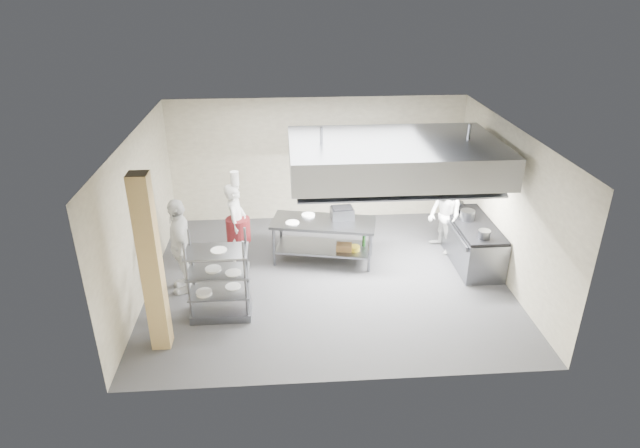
{
  "coord_description": "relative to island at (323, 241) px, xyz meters",
  "views": [
    {
      "loc": [
        -0.82,
        -9.23,
        5.59
      ],
      "look_at": [
        -0.14,
        0.2,
        1.12
      ],
      "focal_mm": 30.0,
      "sensor_mm": 36.0,
      "label": 1
    }
  ],
  "objects": [
    {
      "name": "wall_left",
      "position": [
        -3.48,
        -0.77,
        1.04
      ],
      "size": [
        0.0,
        6.0,
        6.0
      ],
      "primitive_type": "plane",
      "rotation": [
        1.57,
        0.0,
        1.57
      ],
      "color": "tan",
      "rests_on": "ground"
    },
    {
      "name": "wall_back",
      "position": [
        0.02,
        2.23,
        1.04
      ],
      "size": [
        7.0,
        0.0,
        7.0
      ],
      "primitive_type": "plane",
      "rotation": [
        1.57,
        0.0,
        0.0
      ],
      "color": "tan",
      "rests_on": "ground"
    },
    {
      "name": "hood_strip_a",
      "position": [
        0.42,
        -0.37,
        1.62
      ],
      "size": [
        1.6,
        0.12,
        0.04
      ],
      "primitive_type": "cube",
      "color": "white",
      "rests_on": "exhaust_hood"
    },
    {
      "name": "range_top",
      "position": [
        3.1,
        -0.27,
        0.41
      ],
      "size": [
        0.78,
        1.96,
        0.06
      ],
      "primitive_type": "cube",
      "color": "black",
      "rests_on": "cooking_range"
    },
    {
      "name": "stockpot",
      "position": [
        3.0,
        -0.11,
        0.55
      ],
      "size": [
        0.3,
        0.3,
        0.21
      ],
      "primitive_type": "cylinder",
      "color": "gray",
      "rests_on": "range_top"
    },
    {
      "name": "chef_plating",
      "position": [
        -2.76,
        -0.96,
        0.49
      ],
      "size": [
        0.64,
        1.17,
        1.89
      ],
      "primitive_type": "imported",
      "rotation": [
        0.0,
        0.0,
        -1.4
      ],
      "color": "white",
      "rests_on": "floor"
    },
    {
      "name": "plate_stack",
      "position": [
        -1.98,
        -1.89,
        0.06
      ],
      "size": [
        0.28,
        0.28,
        0.05
      ],
      "primitive_type": "cylinder",
      "color": "white",
      "rests_on": "pass_rack"
    },
    {
      "name": "column",
      "position": [
        -2.88,
        -2.67,
        1.04
      ],
      "size": [
        0.3,
        0.3,
        3.0
      ],
      "primitive_type": "cube",
      "color": "tan",
      "rests_on": "floor"
    },
    {
      "name": "island_worktop",
      "position": [
        0.0,
        0.0,
        0.42
      ],
      "size": [
        2.28,
        1.31,
        0.06
      ],
      "primitive_type": "cube",
      "rotation": [
        0.0,
        0.0,
        -0.21
      ],
      "color": "gray",
      "rests_on": "island"
    },
    {
      "name": "island_undershelf",
      "position": [
        0.0,
        0.0,
        -0.16
      ],
      "size": [
        2.09,
        1.19,
        0.04
      ],
      "primitive_type": "cube",
      "rotation": [
        0.0,
        0.0,
        -0.21
      ],
      "color": "gray",
      "rests_on": "island"
    },
    {
      "name": "pass_rack",
      "position": [
        -1.98,
        -1.89,
        0.34
      ],
      "size": [
        1.06,
        0.62,
        1.59
      ],
      "primitive_type": null,
      "rotation": [
        0.0,
        0.0,
        0.0
      ],
      "color": "gray",
      "rests_on": "floor"
    },
    {
      "name": "chef_head",
      "position": [
        -1.79,
        0.02,
        0.43
      ],
      "size": [
        0.51,
        0.7,
        1.77
      ],
      "primitive_type": "imported",
      "rotation": [
        0.0,
        0.0,
        1.43
      ],
      "color": "white",
      "rests_on": "floor"
    },
    {
      "name": "wall_right",
      "position": [
        3.52,
        -0.77,
        1.04
      ],
      "size": [
        0.0,
        6.0,
        6.0
      ],
      "primitive_type": "plane",
      "rotation": [
        1.57,
        0.0,
        -1.57
      ],
      "color": "tan",
      "rests_on": "ground"
    },
    {
      "name": "floor",
      "position": [
        0.02,
        -0.77,
        -0.46
      ],
      "size": [
        7.0,
        7.0,
        0.0
      ],
      "primitive_type": "plane",
      "color": "#363638",
      "rests_on": "ground"
    },
    {
      "name": "griddle",
      "position": [
        0.4,
        0.13,
        0.57
      ],
      "size": [
        0.49,
        0.4,
        0.23
      ],
      "primitive_type": "cube",
      "rotation": [
        0.0,
        0.0,
        0.1
      ],
      "color": "slate",
      "rests_on": "island_worktop"
    },
    {
      "name": "exhaust_hood",
      "position": [
        1.32,
        -0.37,
        1.94
      ],
      "size": [
        4.0,
        2.5,
        0.6
      ],
      "primitive_type": "cube",
      "color": "gray",
      "rests_on": "ceiling"
    },
    {
      "name": "ceiling",
      "position": [
        0.02,
        -0.77,
        2.54
      ],
      "size": [
        7.0,
        7.0,
        0.0
      ],
      "primitive_type": "plane",
      "rotation": [
        3.14,
        0.0,
        0.0
      ],
      "color": "silver",
      "rests_on": "wall_back"
    },
    {
      "name": "wall_shelf",
      "position": [
        1.82,
        2.07,
        1.04
      ],
      "size": [
        1.5,
        0.28,
        0.04
      ],
      "primitive_type": "cube",
      "color": "gray",
      "rests_on": "wall_back"
    },
    {
      "name": "chef_line",
      "position": [
        2.62,
        0.22,
        0.37
      ],
      "size": [
        0.83,
        0.95,
        1.65
      ],
      "primitive_type": "imported",
      "rotation": [
        0.0,
        0.0,
        -1.28
      ],
      "color": "white",
      "rests_on": "floor"
    },
    {
      "name": "wicker_basket",
      "position": [
        0.42,
        -0.2,
        -0.06
      ],
      "size": [
        0.36,
        0.27,
        0.14
      ],
      "primitive_type": "cube",
      "rotation": [
        0.0,
        0.0,
        -0.17
      ],
      "color": "olive",
      "rests_on": "island_undershelf"
    },
    {
      "name": "cooking_range",
      "position": [
        3.1,
        -0.27,
        -0.04
      ],
      "size": [
        0.8,
        2.0,
        0.84
      ],
      "primitive_type": "cube",
      "color": "slate",
      "rests_on": "floor"
    },
    {
      "name": "island",
      "position": [
        0.0,
        0.0,
        0.0
      ],
      "size": [
        2.28,
        1.31,
        0.91
      ],
      "primitive_type": null,
      "rotation": [
        0.0,
        0.0,
        -0.21
      ],
      "color": "gray",
      "rests_on": "floor"
    },
    {
      "name": "hood_strip_b",
      "position": [
        2.22,
        -0.37,
        1.62
      ],
      "size": [
        1.6,
        0.12,
        0.04
      ],
      "primitive_type": "cube",
      "color": "white",
      "rests_on": "exhaust_hood"
    }
  ]
}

